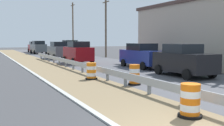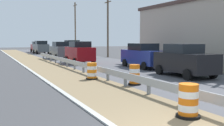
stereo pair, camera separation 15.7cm
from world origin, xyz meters
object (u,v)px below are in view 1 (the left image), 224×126
car_lead_near_lane (58,50)px  utility_pole_mid (106,27)px  traffic_barrel_nearest (190,102)px  car_distant_c (143,55)px  car_mid_far_lane (40,46)px  traffic_barrel_close (134,76)px  traffic_barrel_mid (91,72)px  car_trailing_near_lane (184,60)px  car_trailing_far_lane (35,47)px  car_distant_b (38,47)px  car_lead_far_lane (78,52)px  car_distant_a (70,48)px  utility_pole_far (73,27)px

car_lead_near_lane → utility_pole_mid: bearing=-91.8°
traffic_barrel_nearest → car_distant_c: bearing=62.7°
car_mid_far_lane → utility_pole_mid: utility_pole_mid is taller
traffic_barrel_close → traffic_barrel_mid: 2.99m
car_trailing_near_lane → car_trailing_far_lane: car_trailing_near_lane is taller
traffic_barrel_nearest → utility_pole_mid: bearing=70.2°
car_trailing_far_lane → utility_pole_mid: bearing=-162.6°
car_lead_near_lane → traffic_barrel_nearest: bearing=173.6°
car_distant_b → car_trailing_near_lane: bearing=-176.6°
car_lead_far_lane → car_mid_far_lane: size_ratio=0.95×
car_distant_b → utility_pole_mid: (6.21, -13.22, 2.93)m
traffic_barrel_mid → car_lead_near_lane: 17.57m
traffic_barrel_close → traffic_barrel_mid: (-1.27, 2.71, -0.04)m
traffic_barrel_mid → car_distant_b: size_ratio=0.23×
traffic_barrel_close → car_trailing_near_lane: (4.42, 1.34, 0.55)m
car_distant_a → car_distant_b: size_ratio=1.11×
utility_pole_mid → traffic_barrel_close: bearing=-111.2°
car_lead_near_lane → utility_pole_far: 15.12m
car_distant_a → car_distant_c: size_ratio=0.98×
traffic_barrel_close → utility_pole_far: bearing=77.2°
car_distant_c → car_mid_far_lane: bearing=-178.6°
car_mid_far_lane → utility_pole_far: 13.81m
car_distant_a → car_distant_b: car_distant_a is taller
traffic_barrel_close → car_lead_far_lane: 13.01m
car_trailing_near_lane → utility_pole_far: utility_pole_far is taller
car_mid_far_lane → car_trailing_near_lane: bearing=2.1°
car_mid_far_lane → car_distant_a: car_distant_a is taller
traffic_barrel_close → car_distant_a: 25.40m
car_lead_near_lane → car_lead_far_lane: bearing=-179.7°
car_lead_near_lane → utility_pole_mid: utility_pole_mid is taller
traffic_barrel_close → car_distant_b: size_ratio=0.25×
traffic_barrel_close → car_lead_far_lane: size_ratio=0.26×
traffic_barrel_mid → car_trailing_near_lane: size_ratio=0.22×
car_lead_near_lane → car_lead_far_lane: 7.15m
car_trailing_near_lane → traffic_barrel_nearest: bearing=-38.5°
utility_pole_far → traffic_barrel_close: bearing=-102.8°
traffic_barrel_nearest → car_mid_far_lane: bearing=83.5°
traffic_barrel_nearest → car_trailing_far_lane: car_trailing_far_lane is taller
car_distant_b → car_distant_c: car_distant_b is taller
traffic_barrel_close → car_distant_a: bearing=79.9°
traffic_barrel_close → car_trailing_near_lane: bearing=16.8°
traffic_barrel_mid → car_distant_a: car_distant_a is taller
car_trailing_far_lane → utility_pole_far: (5.77, -5.13, 3.58)m
utility_pole_far → utility_pole_mid: bearing=-89.6°
car_distant_a → car_lead_near_lane: bearing=-31.3°
traffic_barrel_mid → car_lead_near_lane: size_ratio=0.22×
car_distant_c → car_trailing_far_lane: bearing=-173.7°
car_trailing_near_lane → car_lead_far_lane: car_lead_far_lane is taller
car_lead_near_lane → traffic_barrel_mid: bearing=171.2°
car_lead_far_lane → utility_pole_far: utility_pole_far is taller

